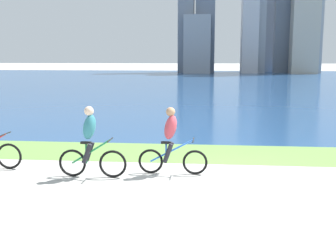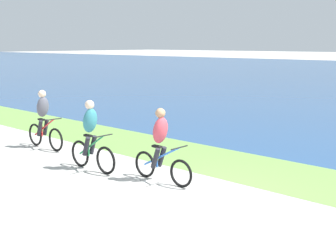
{
  "view_description": "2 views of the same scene",
  "coord_description": "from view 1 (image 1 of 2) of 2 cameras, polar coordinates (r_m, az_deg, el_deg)",
  "views": [
    {
      "loc": [
        -0.31,
        -9.51,
        2.88
      ],
      "look_at": [
        -1.35,
        1.13,
        1.1
      ],
      "focal_mm": 45.49,
      "sensor_mm": 36.0,
      "label": 1
    },
    {
      "loc": [
        5.35,
        -6.38,
        3.03
      ],
      "look_at": [
        -1.11,
        0.68,
        1.26
      ],
      "focal_mm": 47.88,
      "sensor_mm": 36.0,
      "label": 2
    }
  ],
  "objects": [
    {
      "name": "grass_strip_bayside",
      "position": [
        12.71,
        6.87,
        -3.71
      ],
      "size": [
        120.0,
        2.49,
        0.01
      ],
      "primitive_type": "cube",
      "color": "#6B9947",
      "rests_on": "ground"
    },
    {
      "name": "cyclist_lead",
      "position": [
        10.33,
        0.42,
        -2.0
      ],
      "size": [
        1.7,
        0.52,
        1.65
      ],
      "color": "black",
      "rests_on": "ground"
    },
    {
      "name": "bay_water_surface",
      "position": [
        48.36,
        6.0,
        5.96
      ],
      "size": [
        300.0,
        69.3,
        0.0
      ],
      "primitive_type": "cube",
      "color": "navy",
      "rests_on": "ground"
    },
    {
      "name": "ground_plane",
      "position": [
        9.94,
        7.21,
        -7.47
      ],
      "size": [
        300.0,
        300.0,
        0.0
      ],
      "primitive_type": "plane",
      "color": "#B2AFA8"
    },
    {
      "name": "cyclist_trailing",
      "position": [
        10.23,
        -10.35,
        -2.2
      ],
      "size": [
        1.65,
        0.52,
        1.71
      ],
      "color": "black",
      "rests_on": "ground"
    },
    {
      "name": "city_skyline_far_shore",
      "position": [
        74.38,
        12.55,
        15.37
      ],
      "size": [
        23.63,
        12.3,
        27.12
      ],
      "color": "slate",
      "rests_on": "ground"
    }
  ]
}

